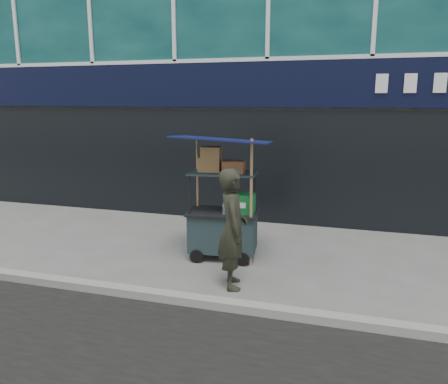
% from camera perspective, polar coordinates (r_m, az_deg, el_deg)
% --- Properties ---
extents(ground, '(80.00, 80.00, 0.00)m').
position_cam_1_polar(ground, '(5.99, -2.27, -13.82)').
color(ground, '#62625E').
rests_on(ground, ground).
extents(curb, '(80.00, 0.18, 0.12)m').
position_cam_1_polar(curb, '(5.79, -2.93, -14.10)').
color(curb, gray).
rests_on(curb, ground).
extents(vendor_cart, '(1.64, 1.23, 2.07)m').
position_cam_1_polar(vendor_cart, '(7.21, -0.01, -3.12)').
color(vendor_cart, black).
rests_on(vendor_cart, ground).
extents(vendor_man, '(0.59, 0.72, 1.70)m').
position_cam_1_polar(vendor_man, '(6.08, 1.14, -4.82)').
color(vendor_man, '#26281D').
rests_on(vendor_man, ground).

